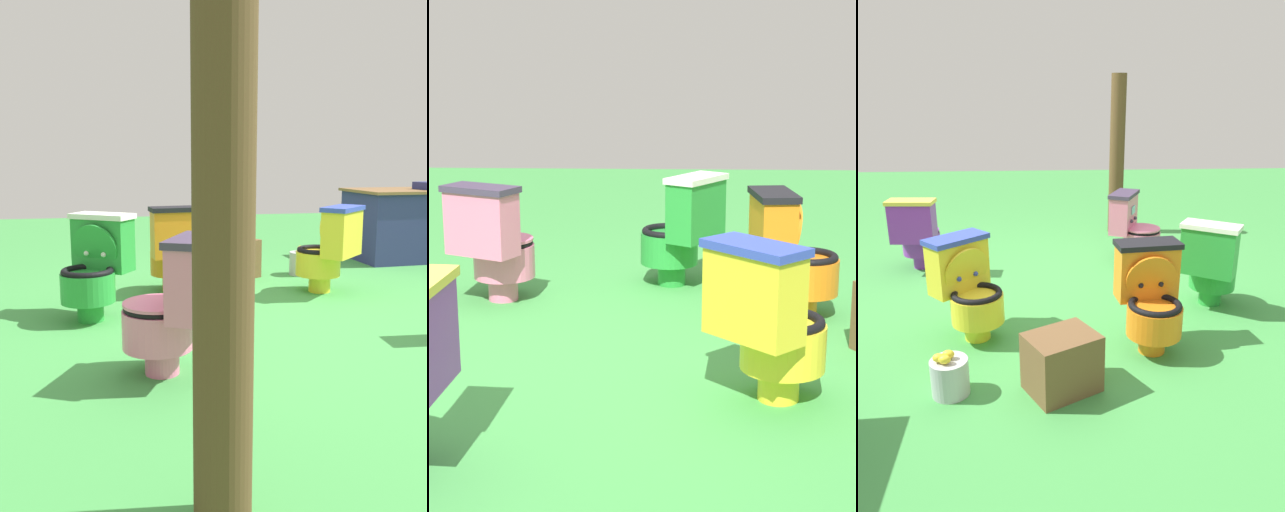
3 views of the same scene
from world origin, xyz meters
The scene contains 5 objects.
ground centered at (0.00, 0.00, 0.00)m, with size 14.00×14.00×0.00m, color #429947.
toilet_green centered at (-1.46, 0.36, 0.37)m, with size 0.61×0.63×0.73m.
toilet_yellow centered at (0.42, 0.74, 0.37)m, with size 0.63×0.63×0.73m.
toilet_orange centered at (-0.83, 0.98, 0.37)m, with size 0.46×0.53×0.73m.
toilet_pink centered at (-1.04, -0.75, 0.37)m, with size 0.62×0.57×0.73m.
Camera 2 is at (3.89, 0.36, 1.49)m, focal length 60.26 mm.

